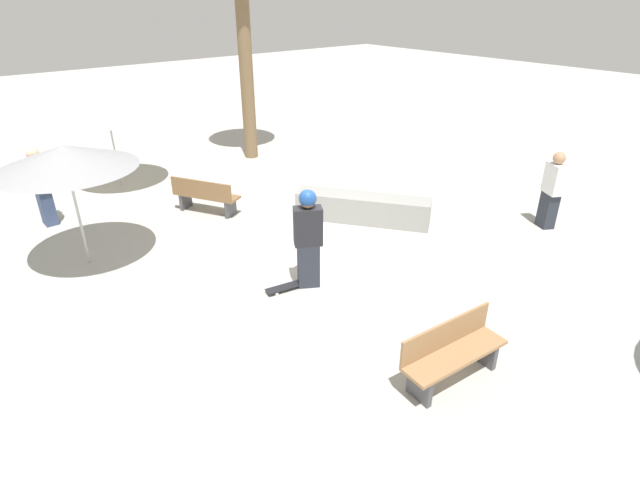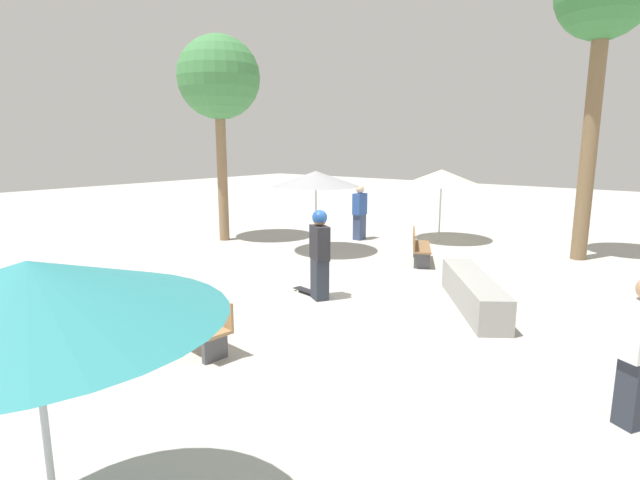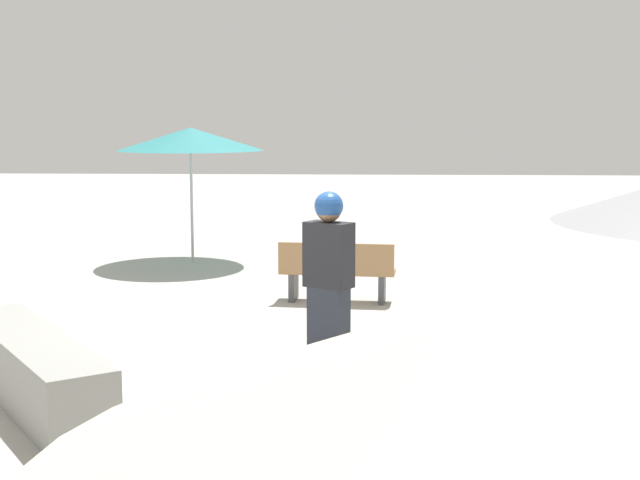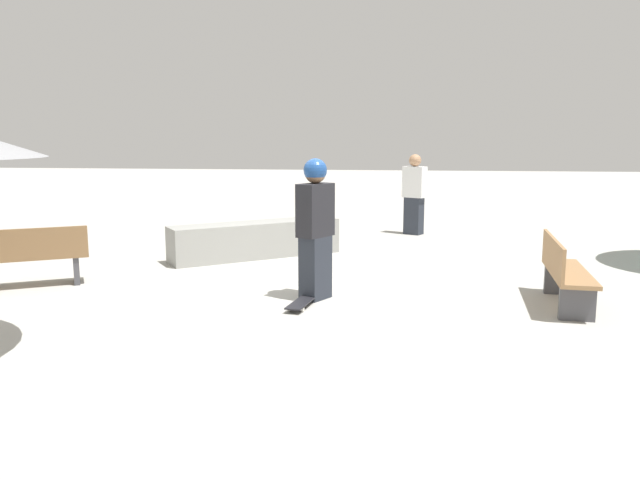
# 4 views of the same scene
# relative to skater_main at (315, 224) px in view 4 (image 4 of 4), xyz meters

# --- Properties ---
(ground_plane) EXTENTS (60.00, 60.00, 0.00)m
(ground_plane) POSITION_rel_skater_main_xyz_m (-0.73, -0.24, -0.98)
(ground_plane) COLOR #B2AFA8
(skater_main) EXTENTS (0.55, 0.48, 1.81)m
(skater_main) POSITION_rel_skater_main_xyz_m (0.00, 0.00, 0.00)
(skater_main) COLOR #282D38
(skater_main) RESTS_ON ground_plane
(skateboard) EXTENTS (0.82, 0.34, 0.07)m
(skateboard) POSITION_rel_skater_main_xyz_m (0.39, -0.11, -0.92)
(skateboard) COLOR black
(skateboard) RESTS_ON ground_plane
(concrete_ledge) EXTENTS (2.24, 2.78, 0.62)m
(concrete_ledge) POSITION_rel_skater_main_xyz_m (-2.64, -1.38, -0.67)
(concrete_ledge) COLOR gray
(concrete_ledge) RESTS_ON ground_plane
(bench_near) EXTENTS (1.63, 0.59, 0.85)m
(bench_near) POSITION_rel_skater_main_xyz_m (-0.00, 3.10, -0.55)
(bench_near) COLOR #47474C
(bench_near) RESTS_ON ground_plane
(bench_far) EXTENTS (1.15, 1.62, 0.85)m
(bench_far) POSITION_rel_skater_main_xyz_m (-0.11, -4.05, -0.55)
(bench_far) COLOR #47474C
(bench_far) RESTS_ON ground_plane
(bystander_watching) EXTENTS (0.46, 0.53, 1.71)m
(bystander_watching) POSITION_rel_skater_main_xyz_m (-5.60, 1.42, -0.13)
(bystander_watching) COLOR #282D38
(bystander_watching) RESTS_ON ground_plane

